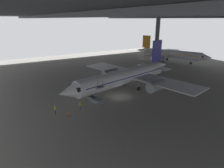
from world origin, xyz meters
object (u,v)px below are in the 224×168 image
crew_worker_by_stairs (80,105)px  airplane_distant (170,54)px  airplane_main (126,76)px  boarding_stairs (96,98)px  crew_worker_near_nose (55,109)px  traffic_cone_orange (69,114)px

crew_worker_by_stairs → airplane_distant: bearing=116.5°
airplane_main → boarding_stairs: airplane_main is taller
boarding_stairs → airplane_distant: (-20.23, 40.61, 2.34)m
boarding_stairs → crew_worker_near_nose: boarding_stairs is taller
crew_worker_near_nose → crew_worker_by_stairs: bearing=82.8°
airplane_main → boarding_stairs: 9.56m
crew_worker_near_nose → airplane_main: bearing=102.9°
crew_worker_by_stairs → traffic_cone_orange: (1.25, -2.60, -0.60)m
crew_worker_near_nose → crew_worker_by_stairs: crew_worker_near_nose is taller
boarding_stairs → crew_worker_near_nose: (1.41, -8.35, 0.24)m
crew_worker_by_stairs → traffic_cone_orange: crew_worker_by_stairs is taller
airplane_main → boarding_stairs: size_ratio=7.35×
airplane_main → crew_worker_near_nose: size_ratio=19.56×
crew_worker_by_stairs → airplane_distant: 49.87m
crew_worker_near_nose → airplane_distant: 53.57m
airplane_main → airplane_distant: 36.35m
airplane_main → traffic_cone_orange: 16.75m
boarding_stairs → airplane_distant: airplane_distant is taller
airplane_main → airplane_distant: airplane_main is taller
boarding_stairs → crew_worker_near_nose: 8.47m
airplane_main → crew_worker_near_nose: bearing=-77.1°
crew_worker_near_nose → traffic_cone_orange: (1.80, 1.75, -0.66)m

